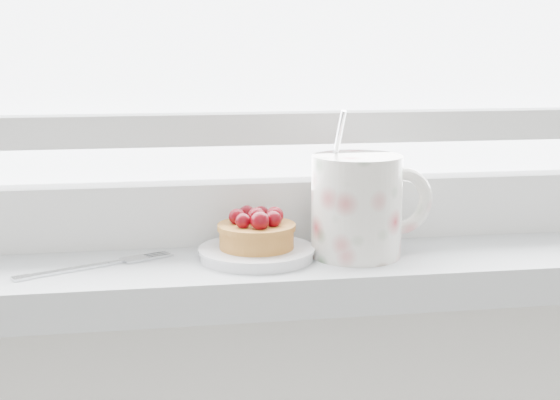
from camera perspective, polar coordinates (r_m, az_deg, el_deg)
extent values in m
cube|color=silver|center=(0.85, -1.05, -5.31)|extent=(1.60, 0.20, 0.04)
cube|color=silver|center=(0.90, -1.72, -0.71)|extent=(1.30, 0.05, 0.07)
cube|color=silver|center=(0.89, -1.75, 5.28)|extent=(1.30, 0.04, 0.04)
cylinder|color=white|center=(0.83, -1.72, -3.90)|extent=(0.12, 0.12, 0.01)
cylinder|color=#9A5D21|center=(0.82, -1.73, -2.64)|extent=(0.08, 0.08, 0.03)
cylinder|color=#9A5D21|center=(0.82, -1.73, -1.97)|extent=(0.08, 0.08, 0.01)
sphere|color=#450309|center=(0.82, -1.73, -1.22)|extent=(0.02, 0.02, 0.02)
sphere|color=#450309|center=(0.83, -0.39, -1.13)|extent=(0.02, 0.02, 0.02)
sphere|color=#450309|center=(0.84, -1.38, -1.00)|extent=(0.02, 0.02, 0.02)
sphere|color=#450309|center=(0.84, -2.44, -0.98)|extent=(0.02, 0.02, 0.02)
sphere|color=#450309|center=(0.82, -3.17, -1.23)|extent=(0.02, 0.02, 0.02)
sphere|color=#450309|center=(0.80, -2.72, -1.55)|extent=(0.02, 0.02, 0.02)
sphere|color=#450309|center=(0.80, -1.48, -1.55)|extent=(0.02, 0.02, 0.02)
sphere|color=#450309|center=(0.81, -0.50, -1.41)|extent=(0.02, 0.02, 0.02)
cylinder|color=silver|center=(0.83, 5.61, -0.44)|extent=(0.11, 0.11, 0.11)
cylinder|color=black|center=(0.82, 5.68, 2.95)|extent=(0.08, 0.08, 0.01)
torus|color=silver|center=(0.85, 8.85, -0.07)|extent=(0.08, 0.03, 0.07)
cylinder|color=silver|center=(0.84, 4.27, 4.35)|extent=(0.01, 0.03, 0.07)
cube|color=silver|center=(0.81, -15.46, -5.00)|extent=(0.09, 0.05, 0.00)
cube|color=silver|center=(0.80, -18.40, -5.43)|extent=(0.02, 0.02, 0.00)
cube|color=silver|center=(0.83, -11.89, -4.46)|extent=(0.02, 0.01, 0.00)
cube|color=silver|center=(0.84, -10.58, -4.26)|extent=(0.03, 0.03, 0.00)
cube|color=silver|center=(0.84, -8.73, -4.14)|extent=(0.03, 0.02, 0.00)
cube|color=silver|center=(0.84, -8.90, -4.05)|extent=(0.03, 0.02, 0.00)
cube|color=silver|center=(0.85, -9.06, -3.97)|extent=(0.03, 0.02, 0.00)
cube|color=silver|center=(0.85, -9.23, -3.89)|extent=(0.03, 0.02, 0.00)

